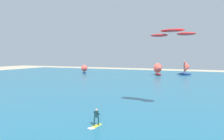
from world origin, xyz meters
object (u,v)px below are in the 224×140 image
object	(u,v)px
sailboat_heeled_over	(159,69)
sailboat_anchored_offshore	(85,69)
kitesurfer	(95,120)
kite	(172,33)
sailboat_leading	(187,68)

from	to	relation	value
sailboat_heeled_over	sailboat_anchored_offshore	size ratio (longest dim) A/B	1.32
kitesurfer	kite	distance (m)	14.20
sailboat_heeled_over	kitesurfer	bearing A→B (deg)	-82.92
sailboat_leading	sailboat_anchored_offshore	distance (m)	36.74
kite	sailboat_heeled_over	xyz separation A→B (m)	(-12.45, 47.46, -7.37)
sailboat_heeled_over	sailboat_leading	xyz separation A→B (m)	(8.43, 5.18, 0.36)
kitesurfer	sailboat_leading	bearing A→B (deg)	88.77
kitesurfer	kite	world-z (taller)	kite
sailboat_heeled_over	sailboat_anchored_offshore	world-z (taller)	sailboat_heeled_over
kitesurfer	sailboat_anchored_offshore	xyz separation A→B (m)	(-34.59, 54.68, 1.01)
kitesurfer	sailboat_leading	distance (m)	62.37
sailboat_heeled_over	sailboat_leading	size ratio (longest dim) A/B	0.86
kitesurfer	sailboat_leading	size ratio (longest dim) A/B	0.36
kitesurfer	sailboat_anchored_offshore	distance (m)	64.71
kitesurfer	sailboat_heeled_over	bearing A→B (deg)	97.08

